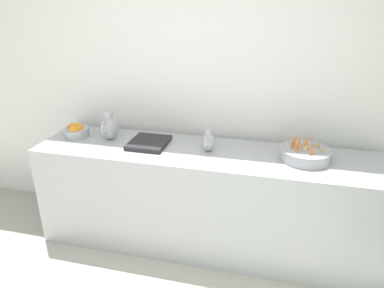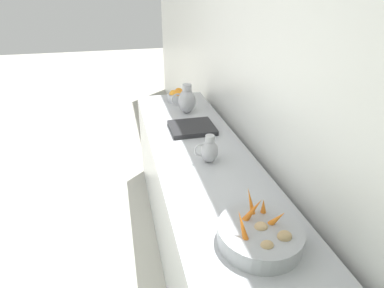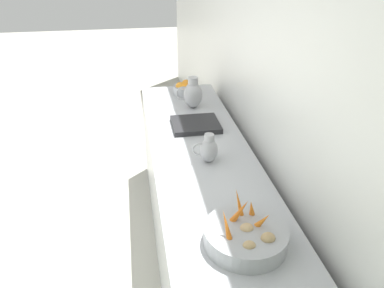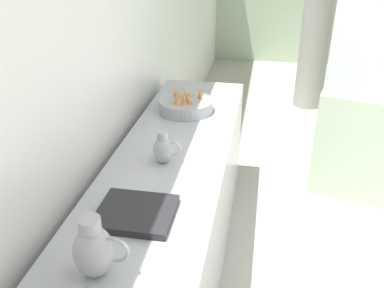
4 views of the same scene
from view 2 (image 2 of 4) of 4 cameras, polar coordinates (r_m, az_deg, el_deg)
tile_wall_left at (r=1.58m, az=23.91°, el=9.70°), size 0.10×9.61×3.00m
prep_counter at (r=2.31m, az=2.38°, el=-12.56°), size 0.65×2.79×0.87m
vegetable_colander at (r=1.49m, az=11.96°, el=-15.41°), size 0.38×0.38×0.22m
orange_bowl at (r=3.10m, az=-2.44°, el=8.60°), size 0.22×0.22×0.11m
metal_pitcher_tall at (r=2.79m, az=-0.96°, el=7.81°), size 0.21×0.15×0.25m
metal_pitcher_short at (r=2.02m, az=3.09°, el=-1.08°), size 0.16×0.11×0.18m
counter_sink_basin at (r=2.49m, az=0.00°, el=2.92°), size 0.34×0.30×0.04m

